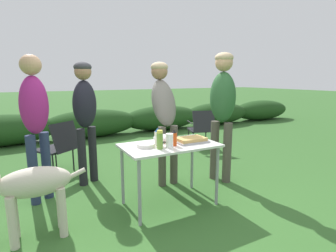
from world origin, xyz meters
TOP-DOWN VIEW (x-y plane):
  - ground_plane at (0.00, 0.00)m, footprint 60.00×60.00m
  - shrub_hedge at (-0.00, 4.16)m, footprint 14.40×0.90m
  - folding_table at (0.00, 0.00)m, footprint 1.10×0.64m
  - food_tray at (0.27, -0.03)m, footprint 0.39×0.26m
  - plate_stack at (-0.29, 0.02)m, footprint 0.21×0.21m
  - mixing_bowl at (-0.01, 0.16)m, footprint 0.23×0.23m
  - paper_cup_stack at (-0.07, -0.14)m, footprint 0.08×0.08m
  - hot_sauce_bottle at (0.01, -0.08)m, footprint 0.07×0.07m
  - relish_jar at (-0.19, -0.12)m, footprint 0.07×0.07m
  - mayo_bottle at (-0.14, 0.03)m, footprint 0.07×0.07m
  - standing_person_in_olive_jacket at (0.26, 0.67)m, footprint 0.35×0.49m
  - standing_person_in_gray_fleece at (-0.72, 1.13)m, footprint 0.44×0.40m
  - standing_person_with_beanie at (1.02, 0.32)m, footprint 0.39×0.46m
  - standing_person_in_red_jacket at (-1.35, 0.82)m, footprint 0.43×0.41m
  - dog at (-1.47, -0.01)m, footprint 0.99×0.28m
  - camp_chair_green_behind_table at (-1.05, 1.72)m, footprint 0.72×0.75m
  - camp_chair_near_hedge at (1.80, 1.91)m, footprint 0.63×0.71m

SIDE VIEW (x-z plane):
  - ground_plane at x=0.00m, z-range 0.00..0.00m
  - shrub_hedge at x=0.00m, z-range 0.00..0.70m
  - camp_chair_green_behind_table at x=-1.05m, z-range 0.05..0.88m
  - camp_chair_near_hedge at x=1.80m, z-range 0.05..0.88m
  - dog at x=-1.47m, z-range 0.14..0.90m
  - folding_table at x=0.00m, z-range 0.29..1.03m
  - plate_stack at x=-0.29m, z-range 0.74..0.78m
  - food_tray at x=0.27m, z-range 0.74..0.79m
  - mixing_bowl at x=-0.01m, z-range 0.74..0.83m
  - paper_cup_stack at x=-0.07m, z-range 0.74..0.90m
  - hot_sauce_bottle at x=0.01m, z-range 0.74..0.92m
  - mayo_bottle at x=-0.14m, z-range 0.73..0.94m
  - relish_jar at x=-0.19m, z-range 0.74..0.94m
  - standing_person_in_gray_fleece at x=-0.72m, z-range 0.22..1.92m
  - standing_person_in_red_jacket at x=-1.35m, z-range 0.20..1.95m
  - standing_person_in_olive_jacket at x=0.26m, z-range 0.24..1.96m
  - standing_person_with_beanie at x=1.02m, z-range 0.23..2.08m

